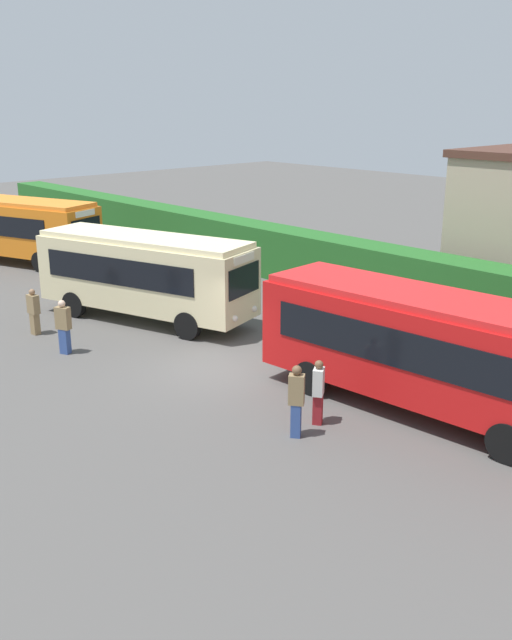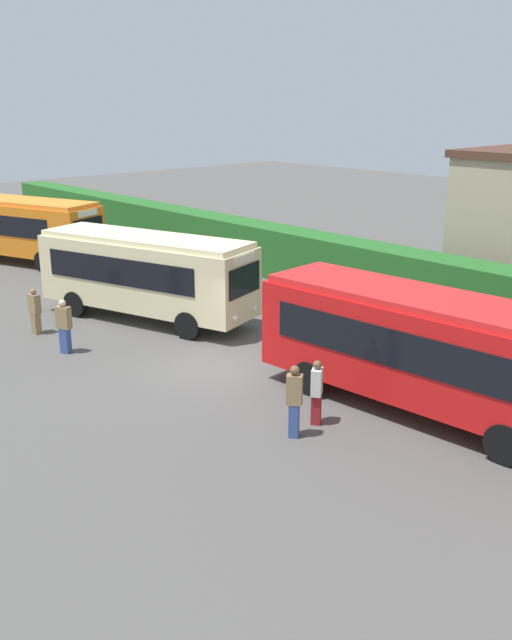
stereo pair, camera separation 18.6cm
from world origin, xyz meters
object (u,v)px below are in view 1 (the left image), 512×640
(bus_orange, at_px, (7,225))
(person_far, at_px, (296,399))
(person_center, at_px, (64,326))
(person_right, at_px, (318,390))
(person_left, at_px, (34,311))
(bus_red, at_px, (426,346))
(bus_cream, at_px, (145,272))

(bus_orange, bearing_deg, person_far, -28.04)
(person_center, height_order, person_right, person_center)
(person_left, bearing_deg, bus_red, -77.12)
(person_center, bearing_deg, bus_orange, 48.01)
(bus_cream, bearing_deg, person_right, -27.64)
(bus_cream, xyz_separation_m, bus_red, (11.82, 0.72, 0.00))
(person_left, relative_size, person_right, 0.95)
(bus_cream, xyz_separation_m, person_right, (10.43, -1.91, -0.93))
(person_left, bearing_deg, person_center, -100.93)
(bus_orange, height_order, person_far, bus_orange)
(person_left, xyz_separation_m, person_right, (11.72, 1.99, 0.06))
(person_right, bearing_deg, person_left, -24.11)
(bus_orange, xyz_separation_m, person_right, (23.71, -2.54, -0.93))
(bus_red, bearing_deg, person_center, -159.55)
(bus_red, distance_m, person_center, 11.67)
(bus_cream, bearing_deg, bus_orange, 160.07)
(bus_red, relative_size, person_far, 5.06)
(person_far, bearing_deg, person_center, 61.25)
(bus_cream, relative_size, person_far, 4.70)
(person_center, distance_m, person_far, 9.41)
(bus_red, bearing_deg, bus_orange, 176.21)
(person_right, relative_size, person_far, 0.92)
(person_far, bearing_deg, bus_red, -55.89)
(bus_red, relative_size, person_right, 5.48)
(bus_cream, xyz_separation_m, person_left, (-1.29, -3.90, -0.98))
(person_left, bearing_deg, bus_cream, -24.82)
(bus_red, bearing_deg, person_left, -164.58)
(bus_red, height_order, person_right, bus_red)
(bus_red, xyz_separation_m, person_left, (-13.11, -4.62, -0.98))
(bus_orange, bearing_deg, person_left, -40.44)
(bus_orange, relative_size, bus_red, 1.11)
(bus_red, height_order, person_center, bus_red)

